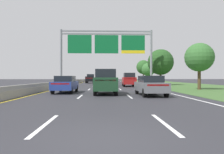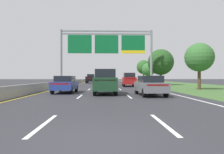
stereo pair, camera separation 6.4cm
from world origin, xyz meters
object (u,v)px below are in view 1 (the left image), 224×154
car_darkgreen_centre_lane_suv (106,81)px  roadside_tree_far (148,70)px  pickup_truck_black (90,79)px  car_grey_right_lane_sedan (150,85)px  roadside_tree_near (199,57)px  car_white_centre_lane_sedan (104,82)px  roadside_tree_mid (161,62)px  roadside_tree_distant (143,67)px  car_red_right_lane_suv (129,79)px  car_blue_left_lane_sedan (65,84)px  overhead_sign_gantry (107,46)px

car_darkgreen_centre_lane_suv → roadside_tree_far: roadside_tree_far is taller
pickup_truck_black → car_grey_right_lane_sedan: bearing=-167.1°
roadside_tree_near → roadside_tree_far: roadside_tree_near is taller
car_white_centre_lane_sedan → car_grey_right_lane_sedan: bearing=-161.9°
roadside_tree_mid → roadside_tree_distant: size_ratio=0.96×
car_red_right_lane_suv → roadside_tree_far: (8.07, 23.13, 2.42)m
pickup_truck_black → car_darkgreen_centre_lane_suv: size_ratio=1.15×
car_blue_left_lane_sedan → roadside_tree_distant: (16.11, 45.84, 3.84)m
car_grey_right_lane_sedan → car_red_right_lane_suv: bearing=-2.1°
overhead_sign_gantry → car_white_centre_lane_sedan: (-0.45, -5.60, -5.66)m
car_darkgreen_centre_lane_suv → car_grey_right_lane_sedan: bearing=-112.4°
overhead_sign_gantry → car_white_centre_lane_sedan: bearing=-94.6°
car_red_right_lane_suv → roadside_tree_near: bearing=-137.8°
car_red_right_lane_suv → car_white_centre_lane_sedan: car_red_right_lane_suv is taller
car_grey_right_lane_sedan → roadside_tree_mid: 22.49m
roadside_tree_far → roadside_tree_near: bearing=-91.5°
pickup_truck_black → car_white_centre_lane_sedan: size_ratio=1.24×
car_blue_left_lane_sedan → overhead_sign_gantry: bearing=-15.1°
pickup_truck_black → car_white_centre_lane_sedan: pickup_truck_black is taller
car_red_right_lane_suv → roadside_tree_far: roadside_tree_far is taller
roadside_tree_mid → roadside_tree_far: size_ratio=1.24×
car_white_centre_lane_sedan → roadside_tree_mid: (10.47, 9.71, 3.41)m
pickup_truck_black → car_darkgreen_centre_lane_suv: (3.57, -32.93, 0.02)m
roadside_tree_distant → car_white_centre_lane_sedan: bearing=-108.6°
car_red_right_lane_suv → roadside_tree_mid: roadside_tree_mid is taller
roadside_tree_far → car_red_right_lane_suv: bearing=-109.2°
roadside_tree_far → car_grey_right_lane_sedan: bearing=-102.0°
roadside_tree_far → roadside_tree_distant: 10.17m
overhead_sign_gantry → car_darkgreen_centre_lane_suv: 16.50m
car_grey_right_lane_sedan → roadside_tree_near: bearing=-46.9°
pickup_truck_black → car_grey_right_lane_sedan: size_ratio=1.22×
car_grey_right_lane_sedan → roadside_tree_mid: roadside_tree_mid is taller
car_red_right_lane_suv → car_white_centre_lane_sedan: bearing=138.9°
car_darkgreen_centre_lane_suv → roadside_tree_far: size_ratio=0.88×
pickup_truck_black → roadside_tree_mid: size_ratio=0.82×
pickup_truck_black → roadside_tree_near: size_ratio=1.00×
car_red_right_lane_suv → car_darkgreen_centre_lane_suv: bearing=167.1°
car_white_centre_lane_sedan → roadside_tree_mid: bearing=-47.2°
car_red_right_lane_suv → car_grey_right_lane_sedan: car_red_right_lane_suv is taller
car_white_centre_lane_sedan → car_darkgreen_centre_lane_suv: bearing=-178.7°
car_white_centre_lane_sedan → roadside_tree_distant: (12.59, 37.46, 3.84)m
car_darkgreen_centre_lane_suv → roadside_tree_mid: bearing=-27.1°
car_darkgreen_centre_lane_suv → roadside_tree_near: 12.65m
car_red_right_lane_suv → car_grey_right_lane_sedan: (-0.17, -15.72, -0.28)m
car_grey_right_lane_sedan → roadside_tree_near: (7.39, 7.27, 2.93)m
car_darkgreen_centre_lane_suv → roadside_tree_far: bearing=-17.1°
pickup_truck_black → car_grey_right_lane_sedan: pickup_truck_black is taller
roadside_tree_near → roadside_tree_distant: bearing=88.0°
roadside_tree_distant → pickup_truck_black: bearing=-137.7°
car_red_right_lane_suv → car_white_centre_lane_sedan: size_ratio=1.08×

